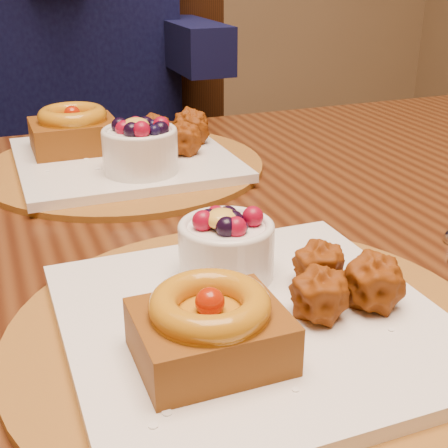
{
  "coord_description": "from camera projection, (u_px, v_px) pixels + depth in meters",
  "views": [
    {
      "loc": [
        -0.17,
        -0.5,
        1.03
      ],
      "look_at": [
        -0.01,
        -0.08,
        0.83
      ],
      "focal_mm": 50.0,
      "sensor_mm": 36.0,
      "label": 1
    }
  ],
  "objects": [
    {
      "name": "chair_far",
      "position": [
        117.0,
        198.0,
        1.36
      ],
      "size": [
        0.61,
        0.61,
        0.97
      ],
      "rotation": [
        0.0,
        0.0,
        -0.37
      ],
      "color": "black",
      "rests_on": "ground"
    },
    {
      "name": "dining_table",
      "position": [
        173.0,
        292.0,
        0.7
      ],
      "size": [
        1.6,
        0.9,
        0.76
      ],
      "color": "#341609",
      "rests_on": "ground"
    },
    {
      "name": "place_setting_far",
      "position": [
        122.0,
        151.0,
        0.84
      ],
      "size": [
        0.38,
        0.38,
        0.09
      ],
      "color": "brown",
      "rests_on": "dining_table"
    },
    {
      "name": "place_setting_near",
      "position": [
        249.0,
        311.0,
        0.48
      ],
      "size": [
        0.38,
        0.38,
        0.08
      ],
      "color": "brown",
      "rests_on": "dining_table"
    }
  ]
}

